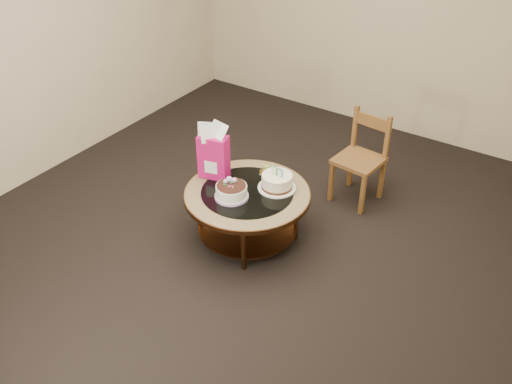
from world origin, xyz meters
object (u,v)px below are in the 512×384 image
Objects in this scene: gift_bag at (213,151)px; dining_chair at (361,158)px; coffee_table at (247,200)px; cream_cake at (277,182)px; decorated_cake at (231,192)px.

gift_bag is 1.35m from dining_chair.
coffee_table is 0.28m from cream_cake.
gift_bag reaches higher than dining_chair.
gift_bag reaches higher than decorated_cake.
gift_bag is (-0.35, 0.04, 0.32)m from coffee_table.
gift_bag reaches higher than coffee_table.
cream_cake is 0.37× the size of dining_chair.
gift_bag is at bearing -124.23° from dining_chair.
gift_bag is (-0.53, -0.13, 0.18)m from cream_cake.
coffee_table is at bearing -19.94° from gift_bag.
dining_chair is (0.86, 1.01, -0.28)m from gift_bag.
gift_bag is at bearing -158.83° from cream_cake.
dining_chair is (0.33, 0.88, -0.10)m from cream_cake.
decorated_cake reaches higher than coffee_table.
coffee_table is at bearing -109.55° from dining_chair.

